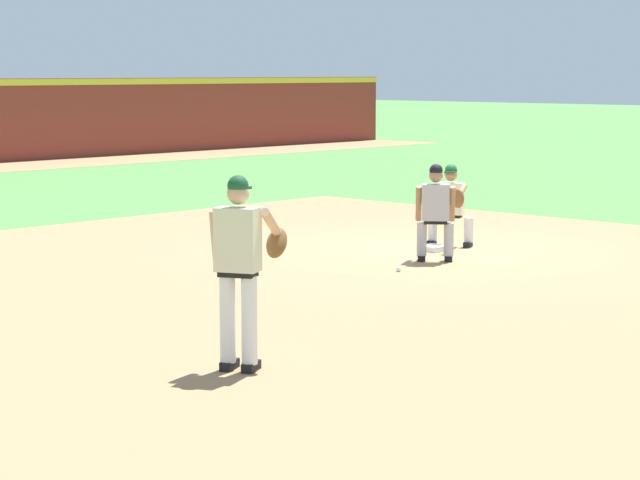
{
  "coord_description": "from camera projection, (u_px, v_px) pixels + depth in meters",
  "views": [
    {
      "loc": [
        -15.45,
        -12.01,
        2.81
      ],
      "look_at": [
        -5.3,
        -2.51,
        0.93
      ],
      "focal_mm": 70.0,
      "sensor_mm": 36.0,
      "label": 1
    }
  ],
  "objects": [
    {
      "name": "ground_plane",
      "position": [
        433.0,
        251.0,
        19.69
      ],
      "size": [
        160.0,
        160.0,
        0.0
      ],
      "primitive_type": "plane",
      "color": "#518942"
    },
    {
      "name": "infield_dirt_patch",
      "position": [
        361.0,
        296.0,
        15.73
      ],
      "size": [
        18.0,
        18.0,
        0.01
      ],
      "primitive_type": "cube",
      "color": "#A87F56",
      "rests_on": "ground"
    },
    {
      "name": "first_base_bag",
      "position": [
        433.0,
        248.0,
        19.68
      ],
      "size": [
        0.38,
        0.38,
        0.09
      ],
      "primitive_type": "cube",
      "color": "white",
      "rests_on": "ground"
    },
    {
      "name": "baseball",
      "position": [
        399.0,
        269.0,
        17.64
      ],
      "size": [
        0.07,
        0.07,
        0.07
      ],
      "primitive_type": "sphere",
      "color": "white",
      "rests_on": "ground"
    },
    {
      "name": "pitcher",
      "position": [
        241.0,
        260.0,
        11.68
      ],
      "size": [
        0.83,
        0.59,
        1.86
      ],
      "color": "black",
      "rests_on": "ground"
    },
    {
      "name": "first_baseman",
      "position": [
        451.0,
        202.0,
        20.05
      ],
      "size": [
        0.84,
        0.98,
        1.34
      ],
      "color": "black",
      "rests_on": "ground"
    },
    {
      "name": "baserunner",
      "position": [
        436.0,
        209.0,
        18.5
      ],
      "size": [
        0.66,
        0.68,
        1.46
      ],
      "color": "black",
      "rests_on": "ground"
    }
  ]
}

